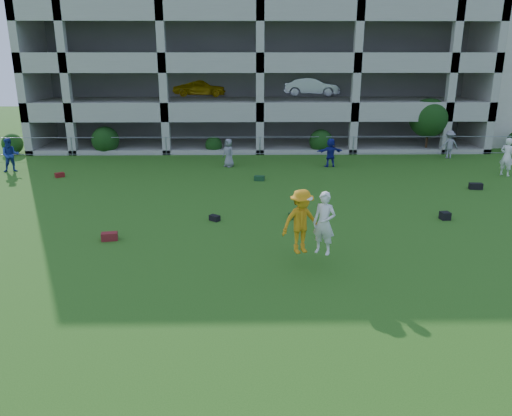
{
  "coord_description": "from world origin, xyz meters",
  "views": [
    {
      "loc": [
        -0.79,
        -12.64,
        6.28
      ],
      "look_at": [
        -0.52,
        3.0,
        1.4
      ],
      "focal_mm": 35.0,
      "sensor_mm": 36.0,
      "label": 1
    }
  ],
  "objects_px": {
    "parking_garage": "(257,56)",
    "bystander_e": "(507,157)",
    "bystander_c": "(228,153)",
    "bystander_a": "(10,155)",
    "bystander_f": "(449,144)",
    "frisbee_contest": "(307,222)",
    "crate_d": "(445,216)",
    "bystander_d": "(330,152)"
  },
  "relations": [
    {
      "from": "bystander_c",
      "to": "bystander_f",
      "type": "distance_m",
      "value": 13.76
    },
    {
      "from": "bystander_f",
      "to": "frisbee_contest",
      "type": "distance_m",
      "value": 19.38
    },
    {
      "from": "bystander_f",
      "to": "parking_garage",
      "type": "height_order",
      "value": "parking_garage"
    },
    {
      "from": "bystander_c",
      "to": "bystander_f",
      "type": "height_order",
      "value": "bystander_f"
    },
    {
      "from": "crate_d",
      "to": "parking_garage",
      "type": "height_order",
      "value": "parking_garage"
    },
    {
      "from": "bystander_a",
      "to": "bystander_e",
      "type": "bearing_deg",
      "value": -24.94
    },
    {
      "from": "frisbee_contest",
      "to": "parking_garage",
      "type": "xyz_separation_m",
      "value": [
        -1.0,
        26.1,
        4.63
      ]
    },
    {
      "from": "bystander_d",
      "to": "bystander_c",
      "type": "bearing_deg",
      "value": -12.58
    },
    {
      "from": "bystander_c",
      "to": "parking_garage",
      "type": "height_order",
      "value": "parking_garage"
    },
    {
      "from": "bystander_d",
      "to": "bystander_f",
      "type": "distance_m",
      "value": 8.08
    },
    {
      "from": "bystander_a",
      "to": "bystander_d",
      "type": "bearing_deg",
      "value": -18.86
    },
    {
      "from": "bystander_a",
      "to": "crate_d",
      "type": "height_order",
      "value": "bystander_a"
    },
    {
      "from": "bystander_a",
      "to": "bystander_c",
      "type": "xyz_separation_m",
      "value": [
        11.9,
        1.09,
        -0.12
      ]
    },
    {
      "from": "bystander_d",
      "to": "bystander_e",
      "type": "bearing_deg",
      "value": 153.77
    },
    {
      "from": "bystander_c",
      "to": "parking_garage",
      "type": "distance_m",
      "value": 13.35
    },
    {
      "from": "crate_d",
      "to": "bystander_c",
      "type": "bearing_deg",
      "value": 132.42
    },
    {
      "from": "bystander_f",
      "to": "bystander_c",
      "type": "bearing_deg",
      "value": 8.16
    },
    {
      "from": "bystander_e",
      "to": "frisbee_contest",
      "type": "relative_size",
      "value": 1.01
    },
    {
      "from": "bystander_d",
      "to": "parking_garage",
      "type": "distance_m",
      "value": 13.86
    },
    {
      "from": "bystander_d",
      "to": "crate_d",
      "type": "xyz_separation_m",
      "value": [
        3.02,
        -9.61,
        -0.67
      ]
    },
    {
      "from": "bystander_f",
      "to": "parking_garage",
      "type": "bearing_deg",
      "value": -41.39
    },
    {
      "from": "bystander_a",
      "to": "crate_d",
      "type": "relative_size",
      "value": 5.3
    },
    {
      "from": "parking_garage",
      "to": "bystander_e",
      "type": "bearing_deg",
      "value": -48.35
    },
    {
      "from": "bystander_a",
      "to": "parking_garage",
      "type": "height_order",
      "value": "parking_garage"
    },
    {
      "from": "bystander_f",
      "to": "crate_d",
      "type": "height_order",
      "value": "bystander_f"
    },
    {
      "from": "bystander_a",
      "to": "bystander_f",
      "type": "height_order",
      "value": "bystander_a"
    },
    {
      "from": "bystander_a",
      "to": "bystander_f",
      "type": "xyz_separation_m",
      "value": [
        25.48,
        3.29,
        -0.07
      ]
    },
    {
      "from": "bystander_d",
      "to": "crate_d",
      "type": "bearing_deg",
      "value": 95.76
    },
    {
      "from": "bystander_d",
      "to": "frisbee_contest",
      "type": "distance_m",
      "value": 14.19
    },
    {
      "from": "bystander_c",
      "to": "crate_d",
      "type": "height_order",
      "value": "bystander_c"
    },
    {
      "from": "bystander_a",
      "to": "bystander_c",
      "type": "bearing_deg",
      "value": -16.84
    },
    {
      "from": "bystander_c",
      "to": "frisbee_contest",
      "type": "distance_m",
      "value": 14.26
    },
    {
      "from": "frisbee_contest",
      "to": "bystander_c",
      "type": "bearing_deg",
      "value": 101.68
    },
    {
      "from": "bystander_c",
      "to": "frisbee_contest",
      "type": "xyz_separation_m",
      "value": [
        2.88,
        -13.96,
        0.58
      ]
    },
    {
      "from": "bystander_c",
      "to": "parking_garage",
      "type": "xyz_separation_m",
      "value": [
        1.89,
        12.14,
        5.21
      ]
    },
    {
      "from": "bystander_c",
      "to": "frisbee_contest",
      "type": "bearing_deg",
      "value": -32.3
    },
    {
      "from": "parking_garage",
      "to": "bystander_f",
      "type": "bearing_deg",
      "value": -40.37
    },
    {
      "from": "crate_d",
      "to": "frisbee_contest",
      "type": "bearing_deg",
      "value": -144.52
    },
    {
      "from": "bystander_c",
      "to": "bystander_e",
      "type": "bearing_deg",
      "value": 36.74
    },
    {
      "from": "bystander_e",
      "to": "parking_garage",
      "type": "bearing_deg",
      "value": 3.1
    },
    {
      "from": "bystander_e",
      "to": "parking_garage",
      "type": "distance_m",
      "value": 20.13
    },
    {
      "from": "bystander_c",
      "to": "parking_garage",
      "type": "relative_size",
      "value": 0.05
    }
  ]
}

